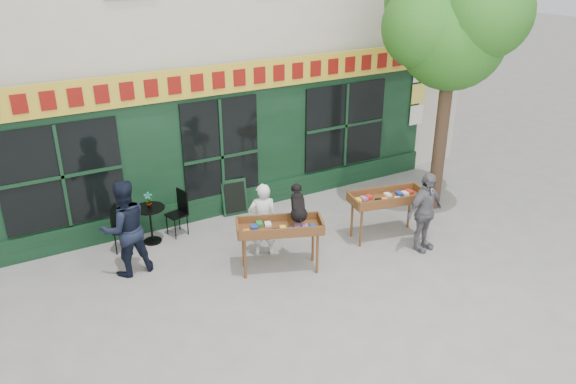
# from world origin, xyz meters

# --- Properties ---
(ground) EXTENTS (80.00, 80.00, 0.00)m
(ground) POSITION_xyz_m (0.00, 0.00, 0.00)
(ground) COLOR slate
(ground) RESTS_ON ground
(street_tree) EXTENTS (3.05, 2.90, 5.60)m
(street_tree) POSITION_xyz_m (4.34, 0.36, 4.11)
(street_tree) COLOR #382619
(street_tree) RESTS_ON ground
(book_cart_center) EXTENTS (1.62, 1.13, 0.99)m
(book_cart_center) POSITION_xyz_m (-0.05, -0.33, 0.82)
(book_cart_center) COLOR brown
(book_cart_center) RESTS_ON ground
(dog) EXTENTS (0.54, 0.68, 0.60)m
(dog) POSITION_xyz_m (0.30, -0.38, 1.29)
(dog) COLOR black
(dog) RESTS_ON book_cart_center
(woman) EXTENTS (0.63, 0.53, 1.47)m
(woman) POSITION_xyz_m (-0.05, 0.32, 0.73)
(woman) COLOR silver
(woman) RESTS_ON ground
(book_cart_right) EXTENTS (1.60, 0.92, 0.99)m
(book_cart_right) POSITION_xyz_m (2.42, -0.29, 0.82)
(book_cart_right) COLOR brown
(book_cart_right) RESTS_ON ground
(man_right) EXTENTS (0.98, 0.52, 1.60)m
(man_right) POSITION_xyz_m (2.72, -1.04, 0.80)
(man_right) COLOR #5E5E63
(man_right) RESTS_ON ground
(bistro_table) EXTENTS (0.60, 0.60, 0.76)m
(bistro_table) POSITION_xyz_m (-1.78, 1.85, 0.54)
(bistro_table) COLOR black
(bistro_table) RESTS_ON ground
(bistro_chair_left) EXTENTS (0.50, 0.50, 0.95)m
(bistro_chair_left) POSITION_xyz_m (-2.40, 1.79, 0.56)
(bistro_chair_left) COLOR black
(bistro_chair_left) RESTS_ON ground
(bistro_chair_right) EXTENTS (0.44, 0.44, 0.95)m
(bistro_chair_right) POSITION_xyz_m (-1.14, 1.92, 0.56)
(bistro_chair_right) COLOR black
(bistro_chair_right) RESTS_ON ground
(potted_plant) EXTENTS (0.19, 0.16, 0.32)m
(potted_plant) POSITION_xyz_m (-1.78, 1.85, 0.93)
(potted_plant) COLOR gray
(potted_plant) RESTS_ON bistro_table
(man_left) EXTENTS (0.92, 0.75, 1.80)m
(man_left) POSITION_xyz_m (-2.48, 0.95, 0.90)
(man_left) COLOR black
(man_left) RESTS_ON ground
(chalkboard) EXTENTS (0.58, 0.26, 0.79)m
(chalkboard) POSITION_xyz_m (0.21, 2.19, 0.40)
(chalkboard) COLOR black
(chalkboard) RESTS_ON ground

